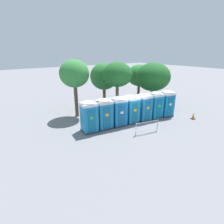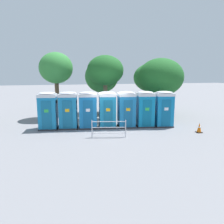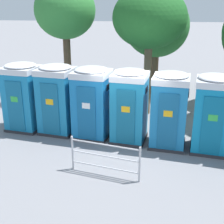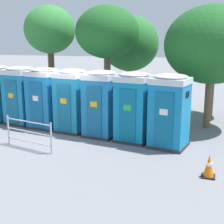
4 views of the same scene
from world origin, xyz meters
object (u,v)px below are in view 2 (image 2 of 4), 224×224
object	(u,v)px
street_tree_3	(150,78)
traffic_cone	(199,128)
portapotty_1	(68,110)
portapotty_5	(145,109)
portapotty_6	(164,109)
event_barrier	(109,128)
portapotty_3	(107,109)
street_tree_4	(102,77)
portapotty_4	(126,109)
portapotty_0	(48,110)
street_tree_0	(105,71)
street_tree_2	(160,77)
street_tree_1	(56,69)
portapotty_2	(88,110)

from	to	relation	value
street_tree_3	traffic_cone	bearing A→B (deg)	-88.83
portapotty_1	portapotty_5	bearing A→B (deg)	-9.19
portapotty_6	portapotty_5	bearing A→B (deg)	168.03
event_barrier	street_tree_3	bearing A→B (deg)	50.47
portapotty_3	street_tree_4	bearing A→B (deg)	81.53
portapotty_4	portapotty_0	bearing A→B (deg)	171.46
portapotty_4	traffic_cone	bearing A→B (deg)	-33.28
portapotty_0	street_tree_0	world-z (taller)	street_tree_0
portapotty_4	street_tree_2	size ratio (longest dim) A/B	0.51
street_tree_1	portapotty_1	bearing A→B (deg)	-80.76
traffic_cone	portapotty_5	bearing A→B (deg)	137.79
street_tree_1	street_tree_4	size ratio (longest dim) A/B	1.10
portapotty_0	traffic_cone	world-z (taller)	portapotty_0
portapotty_3	street_tree_0	distance (m)	3.93
traffic_cone	street_tree_1	bearing A→B (deg)	139.97
portapotty_3	portapotty_6	bearing A→B (deg)	-10.18
street_tree_0	street_tree_3	xyz separation A→B (m)	(4.70, 1.70, -0.62)
portapotty_2	portapotty_5	xyz separation A→B (m)	(4.00, -0.62, 0.00)
portapotty_1	portapotty_5	world-z (taller)	same
portapotty_5	street_tree_2	bearing A→B (deg)	47.30
portapotty_3	street_tree_2	world-z (taller)	street_tree_2
portapotty_1	street_tree_0	bearing A→B (deg)	36.88
portapotty_2	portapotty_4	distance (m)	2.70
portapotty_4	street_tree_0	distance (m)	4.15
event_barrier	street_tree_2	bearing A→B (deg)	39.70
street_tree_0	street_tree_4	bearing A→B (deg)	83.66
portapotty_2	portapotty_6	distance (m)	5.39
event_barrier	portapotty_5	bearing A→B (deg)	32.13
portapotty_0	event_barrier	size ratio (longest dim) A/B	1.26
portapotty_6	event_barrier	world-z (taller)	portapotty_6
portapotty_4	street_tree_1	world-z (taller)	street_tree_1
street_tree_2	street_tree_4	bearing A→B (deg)	141.64
street_tree_0	street_tree_1	world-z (taller)	street_tree_1
portapotty_3	portapotty_5	bearing A→B (deg)	-9.29
portapotty_3	street_tree_2	xyz separation A→B (m)	(5.18, 2.29, 2.16)
portapotty_3	street_tree_2	distance (m)	6.06
traffic_cone	event_barrier	xyz separation A→B (m)	(-5.88, 0.49, 0.26)
street_tree_2	street_tree_3	size ratio (longest dim) A/B	1.08
portapotty_1	portapotty_5	size ratio (longest dim) A/B	1.00
portapotty_6	portapotty_3	bearing A→B (deg)	169.82
street_tree_3	street_tree_4	xyz separation A→B (m)	(-4.38, 1.19, 0.10)
portapotty_4	portapotty_3	bearing A→B (deg)	169.69
portapotty_1	street_tree_0	world-z (taller)	street_tree_0
street_tree_1	street_tree_0	bearing A→B (deg)	-22.31
portapotty_5	street_tree_4	world-z (taller)	street_tree_4
portapotty_0	portapotty_3	size ratio (longest dim) A/B	1.00
portapotty_6	street_tree_0	world-z (taller)	street_tree_0
portapotty_6	portapotty_4	bearing A→B (deg)	169.88
portapotty_3	street_tree_3	size ratio (longest dim) A/B	0.54
portapotty_0	street_tree_4	size ratio (longest dim) A/B	0.51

